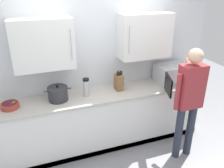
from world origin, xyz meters
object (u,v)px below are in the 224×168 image
(stock_pot, at_px, (58,94))
(person_figure, at_px, (189,96))
(fruit_bowl, at_px, (10,105))
(thermos_flask, at_px, (86,87))
(microwave_oven, at_px, (172,73))
(knife_block, at_px, (119,82))

(stock_pot, xyz_separation_m, person_figure, (1.69, -0.68, -0.01))
(fruit_bowl, xyz_separation_m, thermos_flask, (1.04, -0.00, 0.10))
(person_figure, bearing_deg, fruit_bowl, 163.75)
(microwave_oven, relative_size, person_figure, 0.46)
(thermos_flask, bearing_deg, stock_pot, 178.67)
(microwave_oven, bearing_deg, knife_block, 179.88)
(fruit_bowl, relative_size, knife_block, 0.74)
(person_figure, bearing_deg, knife_block, 136.85)
(stock_pot, height_order, person_figure, person_figure)
(thermos_flask, distance_m, person_figure, 1.45)
(knife_block, xyz_separation_m, person_figure, (0.76, -0.71, -0.03))
(thermos_flask, xyz_separation_m, knife_block, (0.52, 0.04, -0.01))
(microwave_oven, bearing_deg, thermos_flask, -178.52)
(microwave_oven, relative_size, stock_pot, 2.08)
(thermos_flask, bearing_deg, fruit_bowl, 179.85)
(person_figure, bearing_deg, thermos_flask, 152.30)
(stock_pot, xyz_separation_m, knife_block, (0.93, 0.03, 0.03))
(stock_pot, height_order, knife_block, knife_block)
(microwave_oven, distance_m, person_figure, 0.74)
(knife_block, bearing_deg, thermos_flask, -175.65)
(stock_pot, relative_size, person_figure, 0.22)
(stock_pot, bearing_deg, microwave_oven, 0.87)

